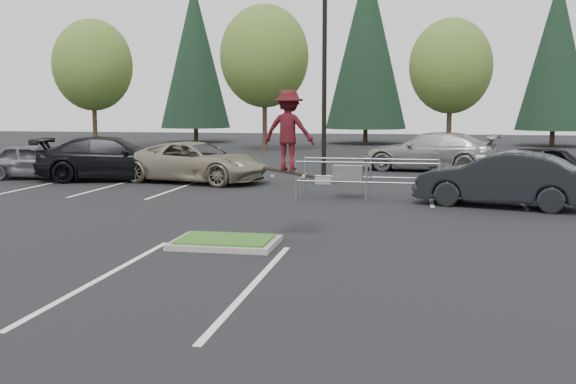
% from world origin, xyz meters
% --- Properties ---
extents(ground, '(120.00, 120.00, 0.00)m').
position_xyz_m(ground, '(0.00, 0.00, 0.00)').
color(ground, black).
rests_on(ground, ground).
extents(grass_median, '(2.20, 1.60, 0.16)m').
position_xyz_m(grass_median, '(0.00, 0.00, 0.08)').
color(grass_median, gray).
rests_on(grass_median, ground).
extents(stall_lines, '(22.62, 17.60, 0.01)m').
position_xyz_m(stall_lines, '(-1.35, 6.02, 0.00)').
color(stall_lines, silver).
rests_on(stall_lines, ground).
extents(light_pole, '(0.70, 0.60, 10.12)m').
position_xyz_m(light_pole, '(0.50, 12.00, 4.56)').
color(light_pole, gray).
rests_on(light_pole, ground).
extents(decid_a, '(5.44, 5.44, 8.91)m').
position_xyz_m(decid_a, '(-18.01, 30.03, 5.58)').
color(decid_a, '#38281C').
rests_on(decid_a, ground).
extents(decid_b, '(5.89, 5.89, 9.64)m').
position_xyz_m(decid_b, '(-6.01, 30.53, 6.04)').
color(decid_b, '#38281C').
rests_on(decid_b, ground).
extents(decid_c, '(5.12, 5.12, 8.38)m').
position_xyz_m(decid_c, '(5.99, 29.83, 5.25)').
color(decid_c, '#38281C').
rests_on(decid_c, ground).
extents(conif_a, '(5.72, 5.72, 13.00)m').
position_xyz_m(conif_a, '(-14.00, 40.00, 7.10)').
color(conif_a, '#38281C').
rests_on(conif_a, ground).
extents(conif_b, '(6.38, 6.38, 14.50)m').
position_xyz_m(conif_b, '(0.00, 40.50, 7.85)').
color(conif_b, '#38281C').
rests_on(conif_b, ground).
extents(conif_c, '(5.50, 5.50, 12.50)m').
position_xyz_m(conif_c, '(14.00, 39.50, 6.85)').
color(conif_c, '#38281C').
rests_on(conif_c, ground).
extents(cart_corral, '(4.54, 1.69, 1.28)m').
position_xyz_m(cart_corral, '(1.99, 8.01, 0.80)').
color(cart_corral, gray).
rests_on(cart_corral, ground).
extents(skateboarder, '(1.23, 0.82, 1.95)m').
position_xyz_m(skateboarder, '(1.20, 1.00, 2.43)').
color(skateboarder, black).
rests_on(skateboarder, ground).
extents(car_l_tan, '(6.16, 3.84, 1.59)m').
position_xyz_m(car_l_tan, '(-4.50, 11.50, 0.79)').
color(car_l_tan, gray).
rests_on(car_l_tan, ground).
extents(car_l_black, '(6.46, 3.76, 1.76)m').
position_xyz_m(car_l_black, '(-8.00, 11.50, 0.88)').
color(car_l_black, black).
rests_on(car_l_black, ground).
extents(car_l_grey, '(4.48, 2.47, 1.44)m').
position_xyz_m(car_l_grey, '(-11.50, 11.50, 0.72)').
color(car_l_grey, '#55575D').
rests_on(car_l_grey, ground).
extents(car_r_charc, '(5.25, 3.06, 1.63)m').
position_xyz_m(car_r_charc, '(6.50, 7.00, 0.82)').
color(car_r_charc, black).
rests_on(car_r_charc, ground).
extents(car_r_black, '(5.18, 3.02, 1.66)m').
position_xyz_m(car_r_black, '(8.00, 11.50, 0.83)').
color(car_r_black, black).
rests_on(car_r_black, ground).
extents(car_far_silver, '(6.52, 3.69, 1.78)m').
position_xyz_m(car_far_silver, '(4.67, 18.00, 0.89)').
color(car_far_silver, gray).
rests_on(car_far_silver, ground).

